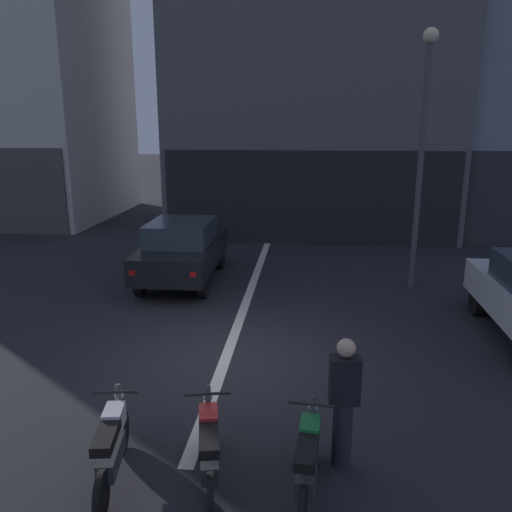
{
  "coord_description": "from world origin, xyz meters",
  "views": [
    {
      "loc": [
        1.41,
        -8.24,
        4.09
      ],
      "look_at": [
        0.34,
        2.0,
        1.4
      ],
      "focal_mm": 35.89,
      "sensor_mm": 36.0,
      "label": 1
    }
  ],
  "objects_px": {
    "car_black_crossing_near": "(183,249)",
    "street_lamp": "(423,135)",
    "person_by_motorcycles": "(344,402)",
    "motorcycle_red_row_left_mid": "(209,447)",
    "motorcycle_green_row_centre": "(308,460)",
    "motorcycle_white_row_leftmost": "(112,445)"
  },
  "relations": [
    {
      "from": "street_lamp",
      "to": "person_by_motorcycles",
      "type": "bearing_deg",
      "value": -106.62
    },
    {
      "from": "motorcycle_white_row_leftmost",
      "to": "motorcycle_green_row_centre",
      "type": "xyz_separation_m",
      "value": [
        2.27,
        -0.02,
        0.0
      ]
    },
    {
      "from": "street_lamp",
      "to": "motorcycle_white_row_leftmost",
      "type": "xyz_separation_m",
      "value": [
        -4.86,
        -7.86,
        -3.36
      ]
    },
    {
      "from": "person_by_motorcycles",
      "to": "street_lamp",
      "type": "bearing_deg",
      "value": 73.38
    },
    {
      "from": "car_black_crossing_near",
      "to": "motorcycle_red_row_left_mid",
      "type": "relative_size",
      "value": 2.5
    },
    {
      "from": "motorcycle_white_row_leftmost",
      "to": "person_by_motorcycles",
      "type": "distance_m",
      "value": 2.76
    },
    {
      "from": "motorcycle_red_row_left_mid",
      "to": "person_by_motorcycles",
      "type": "height_order",
      "value": "person_by_motorcycles"
    },
    {
      "from": "street_lamp",
      "to": "person_by_motorcycles",
      "type": "height_order",
      "value": "street_lamp"
    },
    {
      "from": "motorcycle_white_row_leftmost",
      "to": "motorcycle_red_row_left_mid",
      "type": "height_order",
      "value": "same"
    },
    {
      "from": "street_lamp",
      "to": "person_by_motorcycles",
      "type": "xyz_separation_m",
      "value": [
        -2.18,
        -7.31,
        -2.96
      ]
    },
    {
      "from": "motorcycle_red_row_left_mid",
      "to": "motorcycle_green_row_centre",
      "type": "distance_m",
      "value": 1.14
    },
    {
      "from": "car_black_crossing_near",
      "to": "person_by_motorcycles",
      "type": "distance_m",
      "value": 8.13
    },
    {
      "from": "car_black_crossing_near",
      "to": "motorcycle_green_row_centre",
      "type": "relative_size",
      "value": 2.47
    },
    {
      "from": "motorcycle_red_row_left_mid",
      "to": "motorcycle_green_row_centre",
      "type": "height_order",
      "value": "same"
    },
    {
      "from": "motorcycle_red_row_left_mid",
      "to": "person_by_motorcycles",
      "type": "xyz_separation_m",
      "value": [
        1.55,
        0.47,
        0.4
      ]
    },
    {
      "from": "street_lamp",
      "to": "person_by_motorcycles",
      "type": "relative_size",
      "value": 3.71
    },
    {
      "from": "street_lamp",
      "to": "car_black_crossing_near",
      "type": "bearing_deg",
      "value": -179.15
    },
    {
      "from": "car_black_crossing_near",
      "to": "motorcycle_red_row_left_mid",
      "type": "height_order",
      "value": "car_black_crossing_near"
    },
    {
      "from": "motorcycle_white_row_leftmost",
      "to": "motorcycle_green_row_centre",
      "type": "bearing_deg",
      "value": -0.6
    },
    {
      "from": "car_black_crossing_near",
      "to": "street_lamp",
      "type": "distance_m",
      "value": 6.61
    },
    {
      "from": "motorcycle_red_row_left_mid",
      "to": "motorcycle_green_row_centre",
      "type": "bearing_deg",
      "value": -5.33
    },
    {
      "from": "street_lamp",
      "to": "motorcycle_red_row_left_mid",
      "type": "relative_size",
      "value": 3.75
    }
  ]
}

